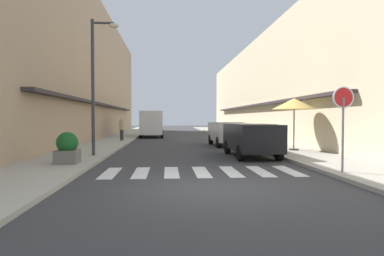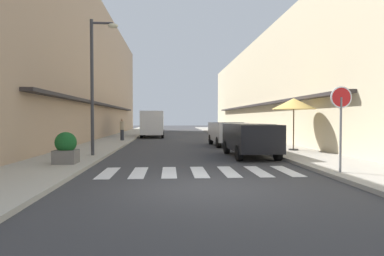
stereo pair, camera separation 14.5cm
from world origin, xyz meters
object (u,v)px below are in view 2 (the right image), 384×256
(round_street_sign, at_px, (341,107))
(cafe_umbrella, at_px, (294,104))
(delivery_van, at_px, (153,122))
(pedestrian_walking_near, at_px, (122,129))
(planter_corner, at_px, (66,148))
(street_lamp, at_px, (96,73))
(parked_car_near, at_px, (250,136))
(parked_car_mid, at_px, (227,131))

(round_street_sign, relative_size, cafe_umbrella, 0.98)
(delivery_van, bearing_deg, pedestrian_walking_near, -107.19)
(cafe_umbrella, distance_m, planter_corner, 10.88)
(round_street_sign, distance_m, planter_corner, 9.15)
(street_lamp, bearing_deg, round_street_sign, -31.88)
(parked_car_near, relative_size, pedestrian_walking_near, 2.70)
(planter_corner, bearing_deg, cafe_umbrella, 23.34)
(parked_car_near, distance_m, round_street_sign, 5.35)
(parked_car_near, bearing_deg, pedestrian_walking_near, 125.42)
(parked_car_mid, xyz_separation_m, delivery_van, (-5.10, 10.05, 0.49))
(parked_car_mid, height_order, street_lamp, street_lamp)
(parked_car_near, xyz_separation_m, pedestrian_walking_near, (-7.00, 9.84, 0.02))
(street_lamp, bearing_deg, delivery_van, 84.27)
(parked_car_mid, distance_m, round_street_sign, 11.10)
(parked_car_mid, height_order, round_street_sign, round_street_sign)
(round_street_sign, bearing_deg, pedestrian_walking_near, 119.67)
(parked_car_near, distance_m, pedestrian_walking_near, 12.08)
(planter_corner, height_order, pedestrian_walking_near, pedestrian_walking_near)
(cafe_umbrella, bearing_deg, parked_car_near, -146.30)
(round_street_sign, distance_m, pedestrian_walking_near, 17.14)
(pedestrian_walking_near, bearing_deg, parked_car_mid, -19.70)
(cafe_umbrella, bearing_deg, round_street_sign, -99.76)
(pedestrian_walking_near, bearing_deg, planter_corner, -81.52)
(round_street_sign, bearing_deg, street_lamp, 148.12)
(parked_car_mid, xyz_separation_m, street_lamp, (-6.70, -5.87, 2.72))
(delivery_van, height_order, cafe_umbrella, cafe_umbrella)
(delivery_van, height_order, planter_corner, delivery_van)
(parked_car_mid, distance_m, cafe_umbrella, 5.16)
(round_street_sign, xyz_separation_m, planter_corner, (-8.69, 2.52, -1.40))
(pedestrian_walking_near, bearing_deg, parked_car_near, -45.08)
(parked_car_mid, distance_m, pedestrian_walking_near, 8.02)
(cafe_umbrella, xyz_separation_m, planter_corner, (-9.85, -4.25, -1.77))
(round_street_sign, height_order, street_lamp, street_lamp)
(round_street_sign, bearing_deg, planter_corner, 163.81)
(parked_car_near, relative_size, delivery_van, 0.78)
(round_street_sign, xyz_separation_m, pedestrian_walking_near, (-8.47, 14.86, -1.12))
(street_lamp, xyz_separation_m, pedestrian_walking_near, (-0.30, 9.78, -2.70))
(round_street_sign, height_order, planter_corner, round_street_sign)
(parked_car_near, relative_size, parked_car_mid, 1.05)
(delivery_van, bearing_deg, round_street_sign, -72.63)
(parked_car_near, bearing_deg, cafe_umbrella, 33.70)
(parked_car_near, relative_size, cafe_umbrella, 1.63)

